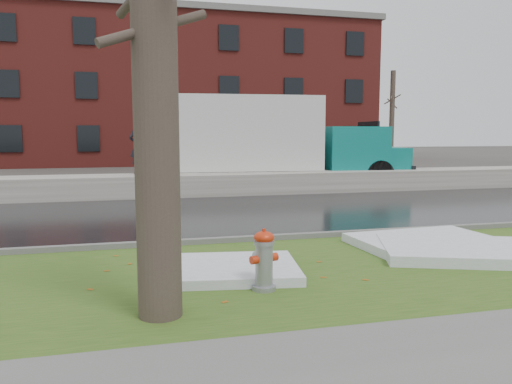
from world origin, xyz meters
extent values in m
plane|color=#47423D|center=(0.00, 0.00, 0.00)|extent=(120.00, 120.00, 0.00)
cube|color=#304918|center=(0.00, -1.25, 0.02)|extent=(60.00, 4.50, 0.04)
cube|color=black|center=(0.00, 4.50, 0.01)|extent=(60.00, 7.00, 0.03)
cube|color=slate|center=(0.00, 13.00, 0.01)|extent=(60.00, 9.00, 0.03)
cube|color=slate|center=(0.00, 1.00, 0.07)|extent=(60.00, 0.15, 0.14)
cube|color=#B9B2A9|center=(0.00, 8.70, 0.38)|extent=(60.00, 1.60, 0.75)
cube|color=maroon|center=(2.00, 30.00, 5.00)|extent=(26.00, 12.00, 10.00)
cylinder|color=brown|center=(-6.00, 26.00, 3.25)|extent=(0.36, 0.36, 6.50)
cylinder|color=brown|center=(-6.00, 26.00, 4.20)|extent=(0.84, 1.62, 0.73)
cylinder|color=brown|center=(-6.00, 26.00, 5.10)|extent=(1.08, 1.26, 0.66)
cylinder|color=brown|center=(-6.00, 26.00, 3.60)|extent=(1.40, 0.61, 0.63)
cylinder|color=brown|center=(16.00, 24.00, 3.25)|extent=(0.36, 0.36, 6.50)
cylinder|color=brown|center=(16.00, 24.00, 4.20)|extent=(0.84, 1.62, 0.73)
cylinder|color=brown|center=(16.00, 24.00, 5.10)|extent=(1.08, 1.26, 0.66)
cylinder|color=brown|center=(16.00, 24.00, 3.60)|extent=(1.40, 0.61, 0.63)
cylinder|color=gray|center=(-0.45, -2.03, 0.40)|extent=(0.30, 0.30, 0.72)
ellipsoid|color=red|center=(-0.45, -2.03, 0.76)|extent=(0.35, 0.35, 0.17)
cylinder|color=red|center=(-0.45, -2.03, 0.86)|extent=(0.06, 0.06, 0.05)
cylinder|color=red|center=(-0.60, -2.07, 0.47)|extent=(0.13, 0.14, 0.11)
cylinder|color=red|center=(-0.31, -1.98, 0.47)|extent=(0.13, 0.14, 0.11)
cylinder|color=gray|center=(-0.50, -1.88, 0.47)|extent=(0.17, 0.14, 0.14)
cylinder|color=brown|center=(-1.88, -2.65, 3.21)|extent=(0.53, 0.53, 6.34)
cylinder|color=brown|center=(-1.88, -2.65, 3.30)|extent=(1.25, 0.62, 0.57)
cube|color=black|center=(3.46, 10.17, 0.66)|extent=(8.19, 1.63, 0.22)
cube|color=silver|center=(2.14, 10.27, 2.14)|extent=(5.67, 2.95, 2.75)
cube|color=#0D7570|center=(6.35, 9.95, 1.53)|extent=(2.52, 2.61, 1.73)
cube|color=#0D7570|center=(7.82, 9.84, 1.12)|extent=(1.39, 2.32, 0.92)
cube|color=black|center=(7.06, 9.90, 2.14)|extent=(0.23, 2.03, 0.92)
cube|color=black|center=(-1.21, 10.53, 0.33)|extent=(1.83, 1.35, 0.68)
cylinder|color=black|center=(7.03, 8.83, 0.56)|extent=(1.14, 0.39, 1.12)
cylinder|color=black|center=(7.19, 10.96, 0.56)|extent=(1.14, 0.39, 1.12)
cylinder|color=black|center=(2.36, 9.19, 0.56)|extent=(1.14, 0.39, 1.12)
cylinder|color=black|center=(2.52, 11.32, 0.56)|extent=(1.14, 0.39, 1.12)
cylinder|color=black|center=(0.74, 9.31, 0.56)|extent=(1.14, 0.39, 1.12)
cylinder|color=black|center=(0.90, 11.44, 0.56)|extent=(1.14, 0.39, 1.12)
imported|color=black|center=(-1.85, 9.23, 1.68)|extent=(0.77, 0.59, 1.87)
cube|color=silver|center=(3.20, -0.35, 0.12)|extent=(2.73, 2.17, 0.16)
cube|color=silver|center=(-0.83, -1.13, 0.11)|extent=(2.41, 1.90, 0.14)
cube|color=silver|center=(3.41, -1.08, 0.13)|extent=(3.26, 2.68, 0.18)
camera|label=1|loc=(-2.17, -8.38, 2.17)|focal=35.00mm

